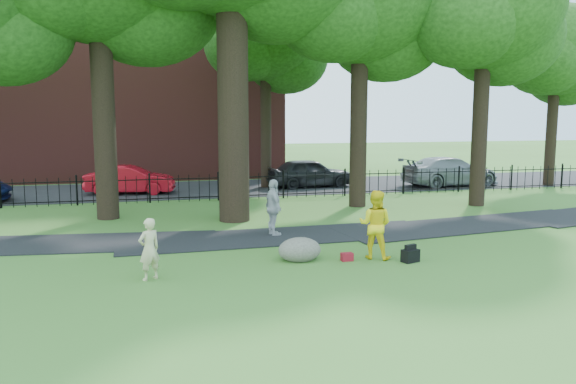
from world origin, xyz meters
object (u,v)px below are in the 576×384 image
object	(u,v)px
boulder	(300,248)
red_sedan	(130,180)
man	(375,225)
woman	(149,249)

from	to	relation	value
boulder	red_sedan	bearing A→B (deg)	108.81
man	boulder	bearing A→B (deg)	27.49
woman	red_sedan	xyz separation A→B (m)	(-0.93, 14.94, -0.04)
red_sedan	boulder	bearing A→B (deg)	-152.84
red_sedan	man	bearing A→B (deg)	-146.28
man	boulder	size ratio (longest dim) A/B	1.61
man	red_sedan	size ratio (longest dim) A/B	0.44
red_sedan	woman	bearing A→B (deg)	-168.08
boulder	red_sedan	size ratio (longest dim) A/B	0.27
woman	boulder	world-z (taller)	woman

